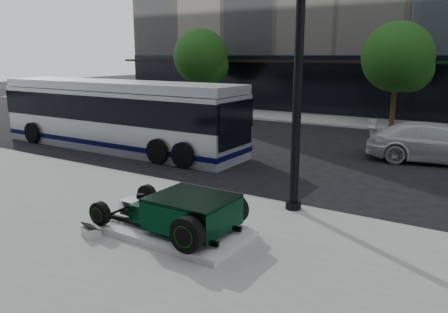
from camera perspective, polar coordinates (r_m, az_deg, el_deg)
The scene contains 9 objects.
ground at distance 14.36m, azimuth 6.47°, elevation -3.22°, with size 120.00×120.00×0.00m, color black.
sidewalk_far at distance 27.39m, azimuth 19.37°, elevation 4.06°, with size 70.00×4.00×0.12m, color gray.
street_trees at distance 25.97m, azimuth 22.03°, elevation 11.63°, with size 29.80×3.80×5.70m.
display_plinth at distance 9.98m, azimuth -6.69°, elevation -9.49°, with size 3.40×1.80×0.15m, color silver.
hot_rod at distance 9.61m, azimuth -5.20°, elevation -7.16°, with size 3.22×2.00×0.81m.
info_plaque at distance 10.16m, azimuth -16.98°, elevation -9.27°, with size 0.47×0.41×0.31m.
lamppost at distance 10.91m, azimuth 9.66°, elevation 10.41°, with size 0.41×0.41×7.39m.
transit_bus at distance 19.67m, azimuth -13.76°, elevation 5.35°, with size 12.12×2.88×2.92m.
white_sedan at distance 18.51m, azimuth 26.03°, elevation 1.59°, with size 2.08×5.13×1.49m, color silver.
Camera 1 is at (5.91, -12.45, 4.02)m, focal length 35.00 mm.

